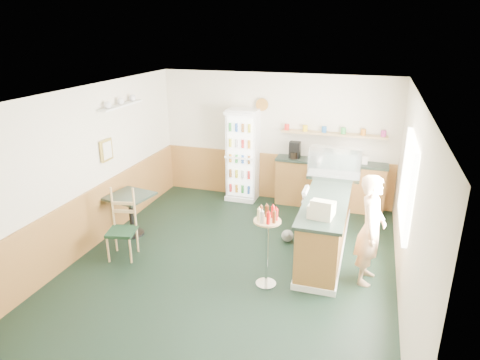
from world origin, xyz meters
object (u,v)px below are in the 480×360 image
at_px(display_case, 335,164).
at_px(shopkeeper, 371,230).
at_px(condiment_stand, 267,235).
at_px(cafe_table, 131,207).
at_px(cafe_chair, 124,221).
at_px(drinks_fridge, 243,155).
at_px(cash_register, 322,210).

distance_m(display_case, shopkeeper, 1.82).
relative_size(shopkeeper, condiment_stand, 1.37).
height_order(display_case, cafe_table, display_case).
bearing_deg(cafe_chair, drinks_fridge, 56.07).
relative_size(drinks_fridge, display_case, 2.13).
distance_m(drinks_fridge, shopkeeper, 3.72).
bearing_deg(drinks_fridge, condiment_stand, -67.14).
bearing_deg(shopkeeper, drinks_fridge, 52.92).
height_order(drinks_fridge, shopkeeper, drinks_fridge).
xyz_separation_m(drinks_fridge, cash_register, (2.01, -2.70, 0.13)).
relative_size(condiment_stand, cafe_chair, 1.06).
distance_m(cash_register, condiment_stand, 0.86).
xyz_separation_m(display_case, cash_register, (0.00, -1.76, -0.16)).
relative_size(drinks_fridge, shopkeeper, 1.18).
relative_size(display_case, cafe_chair, 0.80).
distance_m(drinks_fridge, cash_register, 3.36).
bearing_deg(cafe_table, display_case, 21.68).
bearing_deg(display_case, drinks_fridge, 155.06).
xyz_separation_m(display_case, cafe_table, (-3.40, -1.35, -0.73)).
bearing_deg(cafe_chair, shopkeeper, -7.32).
relative_size(cash_register, cafe_chair, 0.31).
relative_size(cash_register, shopkeeper, 0.22).
distance_m(condiment_stand, cafe_chair, 2.45).
bearing_deg(cafe_chair, condiment_stand, -17.27).
bearing_deg(cafe_chair, display_case, 19.62).
bearing_deg(display_case, condiment_stand, -107.57).
bearing_deg(drinks_fridge, cash_register, -53.33).
height_order(shopkeeper, condiment_stand, shopkeeper).
relative_size(display_case, cash_register, 2.57).
bearing_deg(display_case, cafe_table, -158.32).
bearing_deg(cafe_table, cash_register, -6.88).
relative_size(shopkeeper, cafe_table, 2.04).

